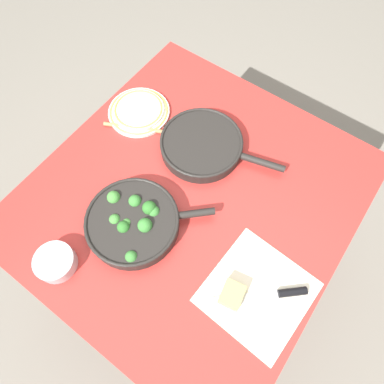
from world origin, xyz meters
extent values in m
plane|color=slate|center=(0.00, 0.00, 0.00)|extent=(14.00, 14.00, 0.00)
cube|color=#B72D28|center=(0.00, 0.00, 0.72)|extent=(1.09, 1.01, 0.03)
cylinder|color=#BCBCC1|center=(0.48, -0.45, 0.35)|extent=(0.05, 0.05, 0.71)
cylinder|color=#BCBCC1|center=(-0.48, 0.45, 0.35)|extent=(0.05, 0.05, 0.71)
cylinder|color=#BCBCC1|center=(0.48, 0.45, 0.35)|extent=(0.05, 0.05, 0.71)
cylinder|color=black|center=(-0.20, 0.09, 0.76)|extent=(0.29, 0.29, 0.05)
torus|color=black|center=(-0.20, 0.09, 0.79)|extent=(0.30, 0.30, 0.01)
cylinder|color=black|center=(-0.06, -0.06, 0.77)|extent=(0.10, 0.10, 0.02)
cylinder|color=#245B1C|center=(-0.14, 0.07, 0.76)|extent=(0.02, 0.02, 0.03)
sphere|color=#2D6B28|center=(-0.14, 0.07, 0.79)|extent=(0.05, 0.05, 0.05)
cylinder|color=#245B1C|center=(-0.23, 0.09, 0.76)|extent=(0.01, 0.01, 0.02)
sphere|color=#2D6B28|center=(-0.23, 0.09, 0.78)|extent=(0.04, 0.04, 0.04)
cylinder|color=#357027|center=(-0.22, 0.10, 0.76)|extent=(0.01, 0.01, 0.02)
sphere|color=#428438|center=(-0.22, 0.10, 0.78)|extent=(0.03, 0.03, 0.03)
cylinder|color=#2C6823|center=(-0.23, 0.13, 0.75)|extent=(0.01, 0.01, 0.02)
sphere|color=#387A33|center=(-0.23, 0.13, 0.77)|extent=(0.03, 0.03, 0.03)
cylinder|color=#2C6823|center=(-0.29, 0.01, 0.76)|extent=(0.01, 0.01, 0.02)
sphere|color=#387A33|center=(-0.29, 0.01, 0.78)|extent=(0.04, 0.04, 0.04)
cylinder|color=#357027|center=(-0.17, 0.19, 0.76)|extent=(0.02, 0.02, 0.02)
sphere|color=#428438|center=(-0.17, 0.19, 0.79)|extent=(0.04, 0.04, 0.04)
cylinder|color=#205218|center=(-0.19, 0.05, 0.75)|extent=(0.01, 0.01, 0.02)
sphere|color=#286023|center=(-0.19, 0.05, 0.77)|extent=(0.03, 0.03, 0.03)
cylinder|color=#2C6823|center=(-0.14, 0.05, 0.76)|extent=(0.01, 0.01, 0.02)
sphere|color=#387A33|center=(-0.14, 0.05, 0.78)|extent=(0.04, 0.04, 0.04)
cylinder|color=#357027|center=(-0.23, 0.13, 0.76)|extent=(0.01, 0.01, 0.02)
sphere|color=#428438|center=(-0.23, 0.13, 0.78)|extent=(0.04, 0.04, 0.04)
cylinder|color=#2C6823|center=(-0.19, 0.04, 0.76)|extent=(0.02, 0.02, 0.03)
sphere|color=#387A33|center=(-0.19, 0.04, 0.79)|extent=(0.05, 0.05, 0.05)
cylinder|color=#2C6823|center=(-0.14, 0.12, 0.76)|extent=(0.01, 0.01, 0.02)
sphere|color=#387A33|center=(-0.14, 0.12, 0.78)|extent=(0.04, 0.04, 0.04)
cube|color=#AD7F4C|center=(-0.17, 0.20, 0.76)|extent=(0.04, 0.04, 0.03)
cube|color=#AD7F4C|center=(-0.15, 0.03, 0.76)|extent=(0.04, 0.04, 0.03)
cube|color=olive|center=(-0.18, 0.09, 0.77)|extent=(0.04, 0.05, 0.04)
cube|color=#AD7F4C|center=(-0.10, 0.14, 0.76)|extent=(0.03, 0.04, 0.03)
cube|color=#AD7F4C|center=(-0.17, 0.09, 0.76)|extent=(0.03, 0.04, 0.03)
cube|color=olive|center=(-0.14, 0.04, 0.76)|extent=(0.04, 0.04, 0.03)
cylinder|color=black|center=(0.17, 0.08, 0.76)|extent=(0.29, 0.29, 0.04)
torus|color=black|center=(0.17, 0.08, 0.78)|extent=(0.29, 0.29, 0.01)
cylinder|color=black|center=(0.23, -0.13, 0.77)|extent=(0.06, 0.16, 0.02)
cylinder|color=#EAD170|center=(0.17, 0.08, 0.76)|extent=(0.24, 0.24, 0.02)
cylinder|color=#A87A4C|center=(0.11, 0.30, 0.74)|extent=(0.15, 0.29, 0.02)
ellipsoid|color=#A87A4C|center=(0.19, 0.14, 0.75)|extent=(0.06, 0.08, 0.02)
cube|color=silver|center=(-0.15, -0.35, 0.74)|extent=(0.31, 0.30, 0.00)
cube|color=silver|center=(-0.18, -0.32, 0.74)|extent=(0.15, 0.16, 0.01)
cylinder|color=black|center=(-0.09, -0.43, 0.75)|extent=(0.08, 0.08, 0.02)
cube|color=#E0C15B|center=(-0.20, -0.29, 0.76)|extent=(0.08, 0.07, 0.04)
cylinder|color=silver|center=(0.16, 0.37, 0.74)|extent=(0.23, 0.23, 0.01)
torus|color=gold|center=(0.16, 0.37, 0.75)|extent=(0.22, 0.22, 0.01)
cylinder|color=silver|center=(0.16, 0.37, 0.75)|extent=(0.19, 0.19, 0.01)
torus|color=gold|center=(0.16, 0.37, 0.76)|extent=(0.18, 0.18, 0.01)
cylinder|color=#B7B7BC|center=(-0.43, 0.20, 0.76)|extent=(0.12, 0.12, 0.05)
camera|label=1|loc=(-0.41, -0.29, 1.78)|focal=32.00mm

